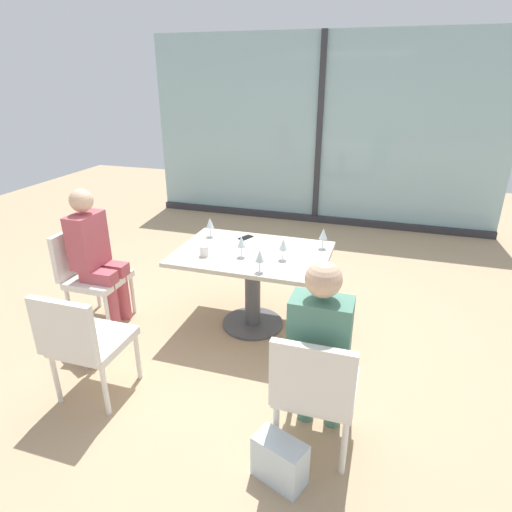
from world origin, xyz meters
TOP-DOWN VIEW (x-y plane):
  - ground_plane at (0.00, 0.00)m, footprint 12.00×12.00m
  - window_wall_backdrop at (0.00, 3.20)m, footprint 5.16×0.10m
  - dining_table_main at (0.00, 0.00)m, footprint 1.31×0.91m
  - chair_side_end at (-1.47, -0.34)m, footprint 0.50×0.46m
  - chair_front_right at (0.79, -1.28)m, footprint 0.46×0.50m
  - chair_front_left at (-0.79, -1.28)m, footprint 0.46×0.50m
  - person_side_end at (-1.36, -0.34)m, footprint 0.39×0.34m
  - person_front_right at (0.79, -1.18)m, footprint 0.34×0.39m
  - wine_glass_0 at (0.29, -0.09)m, footprint 0.07×0.07m
  - wine_glass_1 at (-0.50, 0.24)m, footprint 0.07×0.07m
  - wine_glass_2 at (-0.05, -0.13)m, footprint 0.07×0.07m
  - wine_glass_3 at (0.56, 0.26)m, footprint 0.07×0.07m
  - wine_glass_4 at (0.18, -0.37)m, footprint 0.07×0.07m
  - coffee_cup at (-0.36, -0.20)m, footprint 0.08×0.08m
  - cell_phone_on_table at (-0.17, 0.31)m, footprint 0.12×0.16m
  - handbag_0 at (-1.15, -0.89)m, footprint 0.34×0.28m
  - handbag_1 at (0.65, -1.54)m, footprint 0.34×0.26m
  - handbag_2 at (-1.12, -0.88)m, footprint 0.31×0.19m

SIDE VIEW (x-z plane):
  - ground_plane at x=0.00m, z-range 0.00..0.00m
  - handbag_0 at x=-1.15m, z-range 0.00..0.28m
  - handbag_1 at x=0.65m, z-range 0.00..0.28m
  - handbag_2 at x=-1.12m, z-range 0.00..0.28m
  - chair_side_end at x=-1.47m, z-range 0.06..0.93m
  - chair_front_right at x=0.79m, z-range 0.06..0.93m
  - chair_front_left at x=-0.79m, z-range 0.06..0.93m
  - dining_table_main at x=0.00m, z-range 0.19..0.92m
  - person_side_end at x=-1.36m, z-range 0.07..1.33m
  - person_front_right at x=0.79m, z-range 0.07..1.33m
  - cell_phone_on_table at x=-0.17m, z-range 0.73..0.74m
  - coffee_cup at x=-0.36m, z-range 0.73..0.82m
  - wine_glass_0 at x=0.29m, z-range 0.77..0.95m
  - wine_glass_1 at x=-0.50m, z-range 0.77..0.95m
  - wine_glass_2 at x=-0.05m, z-range 0.77..0.95m
  - wine_glass_3 at x=0.56m, z-range 0.77..0.95m
  - wine_glass_4 at x=0.18m, z-range 0.77..0.95m
  - window_wall_backdrop at x=0.00m, z-range -0.14..2.56m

